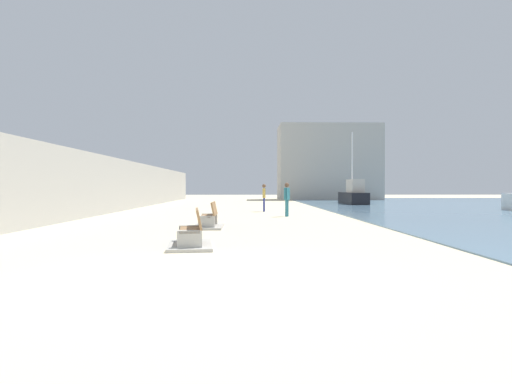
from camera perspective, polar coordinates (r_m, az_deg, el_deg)
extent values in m
plane|color=beige|center=(25.86, -2.99, -2.76)|extent=(120.00, 120.00, 0.00)
cube|color=#ADAAA3|center=(27.10, -19.05, 0.86)|extent=(0.80, 64.00, 3.30)
cube|color=#ADAAA3|center=(10.92, -8.51, -6.17)|extent=(0.62, 0.27, 0.50)
cube|color=#ADAAA3|center=(12.31, -8.43, -5.39)|extent=(0.62, 0.27, 0.50)
cube|color=#997047|center=(11.60, -8.47, -4.77)|extent=(0.68, 1.65, 0.06)
cube|color=#997047|center=(11.57, -7.33, -3.38)|extent=(0.35, 1.61, 0.50)
cube|color=#ADAAA3|center=(11.64, -8.47, -6.77)|extent=(1.33, 2.21, 0.08)
cube|color=#ADAAA3|center=(16.22, -6.37, -3.93)|extent=(0.60, 0.20, 0.50)
cube|color=#ADAAA3|center=(17.61, -5.96, -3.56)|extent=(0.60, 0.20, 0.50)
cube|color=#997047|center=(16.90, -6.16, -3.05)|extent=(0.50, 1.60, 0.06)
cube|color=#997047|center=(16.86, -5.38, -2.11)|extent=(0.16, 1.60, 0.50)
cube|color=#ADAAA3|center=(16.93, -6.16, -4.44)|extent=(1.10, 2.10, 0.08)
cylinder|color=teal|center=(23.18, 4.06, -2.07)|extent=(0.12, 0.12, 0.87)
cylinder|color=teal|center=(23.07, 3.90, -2.09)|extent=(0.12, 0.12, 0.87)
cube|color=teal|center=(23.10, 3.98, -0.23)|extent=(0.33, 0.37, 0.62)
sphere|color=brown|center=(23.10, 3.98, 0.91)|extent=(0.24, 0.24, 0.24)
cylinder|color=teal|center=(23.29, 4.24, -0.14)|extent=(0.09, 0.09, 0.56)
cylinder|color=teal|center=(22.91, 3.72, -0.16)|extent=(0.09, 0.09, 0.56)
cylinder|color=navy|center=(27.58, 1.04, -1.65)|extent=(0.12, 0.12, 0.85)
cylinder|color=navy|center=(27.71, 1.03, -1.64)|extent=(0.12, 0.12, 0.85)
cube|color=gold|center=(27.63, 1.04, -0.14)|extent=(0.19, 0.33, 0.60)
sphere|color=brown|center=(27.63, 1.04, 0.79)|extent=(0.23, 0.23, 0.23)
cylinder|color=gold|center=(27.41, 1.04, -0.08)|extent=(0.09, 0.09, 0.54)
cylinder|color=gold|center=(27.85, 1.03, -0.07)|extent=(0.09, 0.09, 0.54)
cube|color=black|center=(40.82, 12.30, -0.76)|extent=(1.73, 6.51, 1.00)
cube|color=beige|center=(39.85, 12.58, 0.77)|extent=(1.16, 2.88, 1.17)
cylinder|color=silver|center=(41.18, 12.22, 3.75)|extent=(0.12, 0.12, 5.45)
cube|color=#ADAAA3|center=(54.78, 9.23, 3.72)|extent=(12.00, 6.00, 8.93)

